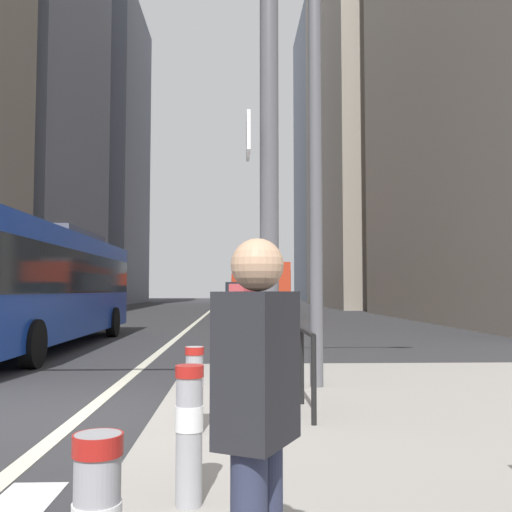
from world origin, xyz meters
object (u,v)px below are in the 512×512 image
city_bus_blue_oncoming (40,281)px  pedestrian_far (257,417)px  car_oncoming_mid (87,301)px  bollard_left (189,427)px  city_bus_red_receding (262,286)px  bollard_right (194,385)px  car_receding_near (243,303)px  traffic_signal_gantry (66,71)px  pedestrian_walking (247,329)px  street_lamp_post (315,53)px  city_bus_red_distant (245,287)px  car_receding_far (239,297)px

city_bus_blue_oncoming → pedestrian_far: size_ratio=7.29×
car_oncoming_mid → bollard_left: car_oncoming_mid is taller
city_bus_red_receding → bollard_right: size_ratio=12.22×
city_bus_blue_oncoming → bollard_right: size_ratio=14.03×
car_receding_near → city_bus_blue_oncoming: bearing=-118.8°
city_bus_red_receding → pedestrian_far: 33.26m
city_bus_blue_oncoming → traffic_signal_gantry: (3.38, -9.18, 2.32)m
city_bus_red_receding → pedestrian_walking: size_ratio=6.03×
traffic_signal_gantry → city_bus_blue_oncoming: bearing=110.2°
street_lamp_post → pedestrian_far: size_ratio=4.79×
car_receding_near → traffic_signal_gantry: traffic_signal_gantry is taller
city_bus_blue_oncoming → pedestrian_far: 14.43m
city_bus_red_distant → car_receding_far: city_bus_red_distant is taller
bollard_left → city_bus_red_receding: bearing=86.5°
pedestrian_walking → bollard_left: bearing=-98.7°
city_bus_red_receding → pedestrian_far: size_ratio=6.35×
city_bus_blue_oncoming → pedestrian_far: (5.47, -13.33, -0.76)m
car_receding_near → street_lamp_post: street_lamp_post is taller
city_bus_blue_oncoming → city_bus_red_receding: same height
street_lamp_post → bollard_right: street_lamp_post is taller
city_bus_red_receding → car_oncoming_mid: 10.84m
city_bus_blue_oncoming → car_receding_far: bearing=79.6°
city_bus_red_distant → car_receding_far: 12.18m
city_bus_blue_oncoming → traffic_signal_gantry: 10.06m
city_bus_red_distant → car_receding_far: bearing=-93.4°
car_oncoming_mid → car_receding_far: 17.43m
bollard_right → pedestrian_far: size_ratio=0.52×
city_bus_red_receding → car_receding_near: (-1.32, -9.52, -0.85)m
bollard_right → city_bus_red_receding: bearing=86.0°
car_receding_near → pedestrian_walking: car_receding_near is taller
car_oncoming_mid → bollard_right: 25.93m
city_bus_red_distant → car_receding_near: city_bus_red_distant is taller
street_lamp_post → pedestrian_far: street_lamp_post is taller
car_receding_near → bollard_right: 20.21m
bollard_left → car_receding_far: bearing=89.3°
city_bus_blue_oncoming → street_lamp_post: size_ratio=1.52×
car_receding_near → pedestrian_walking: (-0.20, -19.22, 0.14)m
car_receding_far → bollard_right: car_receding_far is taller
city_bus_blue_oncoming → street_lamp_post: 10.31m
city_bus_red_receding → pedestrian_walking: (-1.52, -28.75, -0.70)m
bollard_left → pedestrian_walking: bearing=81.3°
car_receding_far → bollard_left: (-0.53, -42.14, -0.32)m
city_bus_red_distant → bollard_right: size_ratio=13.33×
city_bus_blue_oncoming → bollard_left: (5.06, -11.79, -1.17)m
bollard_right → pedestrian_far: 3.56m
city_bus_red_distant → car_receding_near: size_ratio=2.62×
city_bus_red_receding → city_bus_red_distant: bearing=91.8°
city_bus_blue_oncoming → car_oncoming_mid: (-2.60, 14.97, -0.85)m
car_receding_far → city_bus_red_distant: bearing=86.6°
city_bus_blue_oncoming → city_bus_red_distant: size_ratio=1.05×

